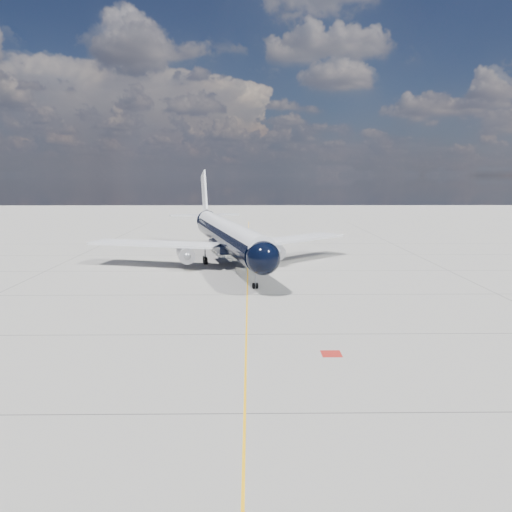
{
  "coord_description": "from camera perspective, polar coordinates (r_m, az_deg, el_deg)",
  "views": [
    {
      "loc": [
        0.32,
        -47.82,
        14.02
      ],
      "look_at": [
        1.1,
        14.16,
        4.0
      ],
      "focal_mm": 35.0,
      "sensor_mm": 36.0,
      "label": 1
    }
  ],
  "objects": [
    {
      "name": "ground",
      "position": [
        79.07,
        -0.94,
        -1.03
      ],
      "size": [
        320.0,
        320.0,
        0.0
      ],
      "primitive_type": "plane",
      "color": "#99958E",
      "rests_on": "ground"
    },
    {
      "name": "main_airliner",
      "position": [
        80.28,
        -3.43,
        2.51
      ],
      "size": [
        42.0,
        51.92,
        15.18
      ],
      "rotation": [
        0.0,
        0.0,
        0.24
      ],
      "color": "black",
      "rests_on": "ground"
    },
    {
      "name": "red_marking",
      "position": [
        40.85,
        8.61,
        -10.99
      ],
      "size": [
        1.6,
        1.6,
        0.01
      ],
      "primitive_type": "cube",
      "color": "maroon",
      "rests_on": "ground"
    },
    {
      "name": "taxiway_centerline",
      "position": [
        74.16,
        -0.96,
        -1.71
      ],
      "size": [
        0.16,
        160.0,
        0.01
      ],
      "primitive_type": "cube",
      "color": "#FFB00D",
      "rests_on": "ground"
    }
  ]
}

